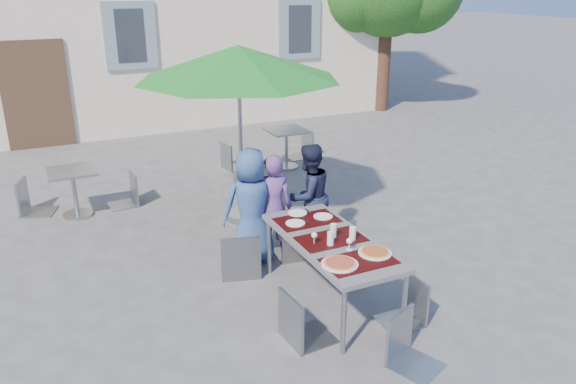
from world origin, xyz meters
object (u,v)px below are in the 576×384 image
bg_chair_l_0 (26,176)px  bg_chair_r_0 (126,171)px  chair_3 (300,289)px  cafe_table_0 (74,185)px  child_1 (273,207)px  bg_chair_r_1 (303,127)px  chair_0 (239,229)px  chair_1 (296,214)px  child_0 (251,206)px  patio_umbrella (238,64)px  child_2 (309,196)px  bg_chair_l_1 (231,140)px  pizza_near_right (375,252)px  chair_2 (336,216)px  cafe_table_1 (286,142)px  chair_5 (411,311)px  chair_4 (410,275)px  pizza_near_left (340,263)px  dining_table (331,244)px

bg_chair_l_0 → bg_chair_r_0: 1.42m
chair_3 → cafe_table_0: chair_3 is taller
child_1 → bg_chair_r_1: 4.39m
chair_0 → chair_1: (0.80, 0.13, -0.01)m
child_0 → patio_umbrella: patio_umbrella is taller
chair_1 → cafe_table_0: size_ratio=1.42×
child_0 → chair_0: bearing=58.7°
child_2 → bg_chair_l_1: size_ratio=1.44×
pizza_near_right → bg_chair_r_0: (-1.69, 4.32, -0.22)m
pizza_near_right → bg_chair_r_0: size_ratio=0.36×
chair_2 → bg_chair_r_1: bearing=68.4°
chair_1 → bg_chair_l_0: size_ratio=1.02×
child_0 → child_2: (0.83, 0.09, -0.03)m
chair_0 → bg_chair_l_0: (-2.17, 3.17, -0.02)m
child_2 → bg_chair_r_0: (-1.89, 2.48, -0.14)m
child_2 → bg_chair_r_1: 3.99m
child_2 → cafe_table_1: child_2 is taller
child_2 → chair_5: child_2 is taller
patio_umbrella → cafe_table_1: size_ratio=3.81×
child_0 → chair_5: child_0 is taller
pizza_near_right → chair_4: chair_4 is taller
chair_1 → child_1: bearing=150.3°
chair_5 → chair_2: bearing=79.4°
chair_5 → bg_chair_l_1: bearing=85.5°
child_2 → bg_chair_l_0: (-3.28, 2.75, -0.10)m
pizza_near_left → chair_2: size_ratio=0.34×
bg_chair_r_1 → chair_1: bearing=-117.8°
child_0 → patio_umbrella: 2.02m
bg_chair_l_1 → chair_0: bearing=-108.4°
dining_table → patio_umbrella: bearing=90.9°
chair_1 → pizza_near_left: bearing=-101.4°
chair_1 → bg_chair_r_1: bg_chair_r_1 is taller
pizza_near_right → bg_chair_l_1: size_ratio=0.35×
patio_umbrella → cafe_table_1: (1.61, 1.92, -1.76)m
pizza_near_right → child_1: 1.74m
pizza_near_right → chair_3: size_ratio=0.34×
chair_3 → cafe_table_1: bearing=66.3°
patio_umbrella → chair_2: bearing=-72.4°
child_1 → bg_chair_r_0: bearing=-42.4°
bg_chair_l_0 → bg_chair_r_0: (1.39, -0.27, -0.04)m
child_1 → chair_1: (0.25, -0.14, -0.08)m
dining_table → pizza_near_left: pizza_near_left is taller
cafe_table_0 → patio_umbrella: bearing=-28.0°
chair_5 → bg_chair_l_0: (-2.98, 5.34, 0.05)m
pizza_near_right → chair_3: chair_3 is taller
chair_4 → patio_umbrella: patio_umbrella is taller
chair_2 → chair_3: (-1.13, -1.31, -0.03)m
child_1 → child_0: bearing=10.3°
child_2 → cafe_table_1: 3.29m
dining_table → patio_umbrella: size_ratio=0.66×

